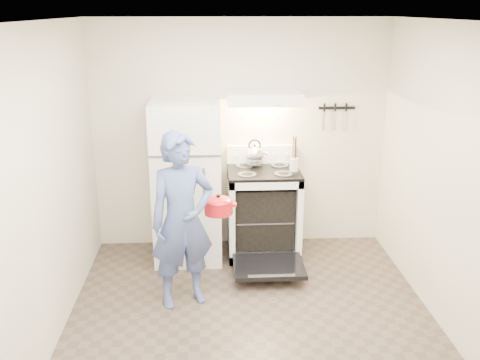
% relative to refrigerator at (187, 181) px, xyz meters
% --- Properties ---
extents(floor, '(3.60, 3.60, 0.00)m').
position_rel_refrigerator_xyz_m(floor, '(0.58, -1.45, -0.85)').
color(floor, '#4F4337').
rests_on(floor, ground).
extents(back_wall, '(3.20, 0.02, 2.50)m').
position_rel_refrigerator_xyz_m(back_wall, '(0.58, 0.35, 0.40)').
color(back_wall, beige).
rests_on(back_wall, ground).
extents(refrigerator, '(0.70, 0.70, 1.70)m').
position_rel_refrigerator_xyz_m(refrigerator, '(0.00, 0.00, 0.00)').
color(refrigerator, white).
rests_on(refrigerator, floor).
extents(stove_body, '(0.76, 0.65, 0.92)m').
position_rel_refrigerator_xyz_m(stove_body, '(0.81, 0.02, -0.39)').
color(stove_body, white).
rests_on(stove_body, floor).
extents(cooktop, '(0.76, 0.65, 0.03)m').
position_rel_refrigerator_xyz_m(cooktop, '(0.81, 0.02, 0.09)').
color(cooktop, black).
rests_on(cooktop, stove_body).
extents(backsplash, '(0.76, 0.07, 0.20)m').
position_rel_refrigerator_xyz_m(backsplash, '(0.81, 0.31, 0.20)').
color(backsplash, white).
rests_on(backsplash, cooktop).
extents(oven_door, '(0.70, 0.54, 0.04)m').
position_rel_refrigerator_xyz_m(oven_door, '(0.81, -0.57, -0.72)').
color(oven_door, black).
rests_on(oven_door, floor).
extents(oven_rack, '(0.60, 0.52, 0.01)m').
position_rel_refrigerator_xyz_m(oven_rack, '(0.81, 0.02, -0.41)').
color(oven_rack, slate).
rests_on(oven_rack, stove_body).
extents(range_hood, '(0.76, 0.50, 0.12)m').
position_rel_refrigerator_xyz_m(range_hood, '(0.81, 0.10, 0.86)').
color(range_hood, white).
rests_on(range_hood, back_wall).
extents(knife_strip, '(0.40, 0.02, 0.03)m').
position_rel_refrigerator_xyz_m(knife_strip, '(1.63, 0.33, 0.70)').
color(knife_strip, black).
rests_on(knife_strip, back_wall).
extents(pizza_stone, '(0.33, 0.33, 0.02)m').
position_rel_refrigerator_xyz_m(pizza_stone, '(0.86, 0.10, -0.40)').
color(pizza_stone, '#947155').
rests_on(pizza_stone, oven_rack).
extents(tea_kettle, '(0.25, 0.20, 0.30)m').
position_rel_refrigerator_xyz_m(tea_kettle, '(0.72, 0.16, 0.25)').
color(tea_kettle, silver).
rests_on(tea_kettle, cooktop).
extents(utensil_jar, '(0.11, 0.11, 0.13)m').
position_rel_refrigerator_xyz_m(utensil_jar, '(1.11, -0.11, 0.20)').
color(utensil_jar, silver).
rests_on(utensil_jar, cooktop).
extents(person, '(0.68, 0.56, 1.60)m').
position_rel_refrigerator_xyz_m(person, '(-0.01, -0.97, -0.05)').
color(person, '#33477C').
rests_on(person, floor).
extents(dutch_oven, '(0.34, 0.27, 0.22)m').
position_rel_refrigerator_xyz_m(dutch_oven, '(0.31, -0.76, -0.01)').
color(dutch_oven, red).
rests_on(dutch_oven, person).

